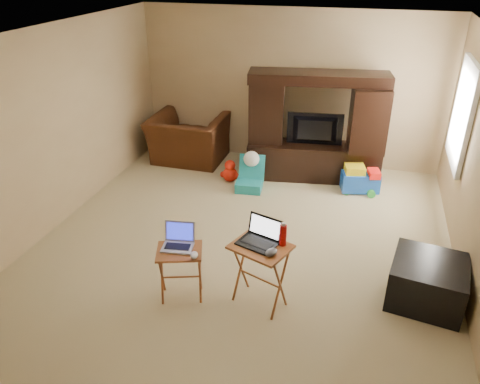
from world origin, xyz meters
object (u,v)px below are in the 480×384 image
(ottoman, at_px, (427,282))
(plush_toy, at_px, (230,171))
(television, at_px, (315,130))
(tray_table_left, at_px, (181,274))
(recliner, at_px, (188,139))
(laptop_left, at_px, (177,238))
(mouse_left, at_px, (194,255))
(water_bottle, at_px, (283,235))
(push_toy, at_px, (360,179))
(mouse_right, at_px, (271,252))
(child_rocker, at_px, (249,174))
(entertainment_center, at_px, (315,127))
(laptop_right, at_px, (257,234))
(tray_table_right, at_px, (260,275))

(ottoman, bearing_deg, plush_toy, 142.40)
(television, distance_m, tray_table_left, 3.41)
(recliner, xyz_separation_m, laptop_left, (1.22, -3.36, 0.31))
(laptop_left, height_order, mouse_left, laptop_left)
(recliner, distance_m, water_bottle, 3.92)
(push_toy, bearing_deg, recliner, 158.49)
(laptop_left, bearing_deg, mouse_right, -9.72)
(child_rocker, relative_size, plush_toy, 1.43)
(entertainment_center, height_order, ottoman, entertainment_center)
(laptop_right, bearing_deg, water_bottle, 31.94)
(tray_table_left, bearing_deg, plush_toy, 77.76)
(laptop_left, distance_m, mouse_left, 0.26)
(ottoman, xyz_separation_m, laptop_right, (-1.69, -0.50, 0.59))
(child_rocker, bearing_deg, laptop_right, -79.61)
(child_rocker, distance_m, ottoman, 3.10)
(child_rocker, xyz_separation_m, mouse_left, (0.15, -2.66, 0.35))
(tray_table_right, height_order, laptop_right, laptop_right)
(laptop_left, bearing_deg, mouse_left, -33.17)
(laptop_left, xyz_separation_m, laptop_right, (0.80, 0.12, 0.12))
(ottoman, bearing_deg, recliner, 143.58)
(laptop_left, bearing_deg, television, 65.49)
(television, height_order, laptop_left, television)
(ottoman, bearing_deg, entertainment_center, 120.56)
(laptop_left, bearing_deg, tray_table_right, -1.73)
(child_rocker, distance_m, push_toy, 1.67)
(television, height_order, tray_table_right, television)
(recliner, xyz_separation_m, tray_table_right, (2.06, -3.26, -0.04))
(child_rocker, bearing_deg, recliner, 142.17)
(mouse_left, distance_m, mouse_right, 0.76)
(tray_table_left, bearing_deg, water_bottle, -7.16)
(entertainment_center, xyz_separation_m, ottoman, (1.57, -2.65, -0.61))
(entertainment_center, height_order, laptop_left, entertainment_center)
(television, height_order, mouse_left, television)
(laptop_right, xyz_separation_m, mouse_left, (-0.58, -0.22, -0.21))
(laptop_left, bearing_deg, water_bottle, 1.30)
(entertainment_center, height_order, tray_table_left, entertainment_center)
(entertainment_center, distance_m, tray_table_left, 3.46)
(child_rocker, height_order, push_toy, child_rocker)
(recliner, distance_m, laptop_left, 3.59)
(plush_toy, xyz_separation_m, water_bottle, (1.34, -2.58, 0.64))
(push_toy, distance_m, laptop_left, 3.45)
(tray_table_left, relative_size, mouse_right, 4.10)
(mouse_left, bearing_deg, mouse_right, 6.12)
(entertainment_center, relative_size, laptop_right, 5.57)
(entertainment_center, xyz_separation_m, television, (0.00, -0.04, -0.03))
(push_toy, xyz_separation_m, laptop_right, (-0.89, -2.84, 0.62))
(push_toy, xyz_separation_m, laptop_left, (-1.69, -2.97, 0.50))
(plush_toy, distance_m, push_toy, 2.00)
(television, bearing_deg, recliner, -10.63)
(recliner, xyz_separation_m, tray_table_left, (1.25, -3.39, -0.10))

